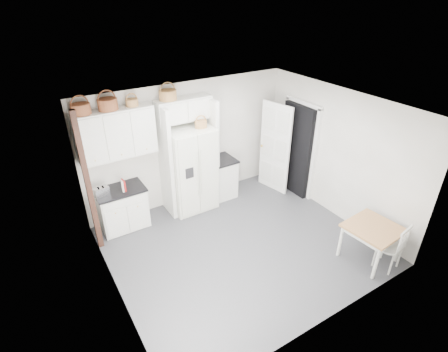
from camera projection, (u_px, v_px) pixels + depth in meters
floor at (241, 245)px, 6.47m from camera, size 4.50×4.50×0.00m
ceiling at (245, 110)px, 5.21m from camera, size 4.50×4.50×0.00m
wall_back at (189, 144)px, 7.33m from camera, size 4.50×0.00×4.50m
wall_left at (107, 228)px, 4.81m from camera, size 0.00×4.00×4.00m
wall_right at (337, 154)px, 6.87m from camera, size 0.00×4.00×4.00m
refrigerator at (190, 169)px, 7.20m from camera, size 0.93×0.75×1.79m
base_cab_left at (123, 209)px, 6.79m from camera, size 0.88×0.55×0.81m
base_cab_right at (222, 178)px, 7.82m from camera, size 0.49×0.59×0.87m
dining_table at (370, 243)px, 6.01m from camera, size 0.87×0.87×0.68m
windsor_chair at (390, 247)px, 5.79m from camera, size 0.47×0.44×0.85m
counter_left at (120, 190)px, 6.58m from camera, size 0.91×0.59×0.04m
counter_right at (222, 160)px, 7.60m from camera, size 0.53×0.63×0.04m
toaster at (101, 192)px, 6.33m from camera, size 0.28×0.20×0.18m
cookbook_red at (124, 185)px, 6.49m from camera, size 0.05×0.15×0.22m
cookbook_cream at (122, 185)px, 6.48m from camera, size 0.06×0.15×0.22m
basket_upper_a at (81, 109)px, 5.73m from camera, size 0.32×0.32×0.18m
basket_upper_b at (108, 104)px, 5.93m from camera, size 0.34×0.34×0.20m
basket_upper_c at (132, 103)px, 6.14m from camera, size 0.22×0.22×0.13m
basket_bridge_a at (168, 95)px, 6.44m from camera, size 0.33×0.33×0.19m
basket_fridge_b at (201, 124)px, 6.76m from camera, size 0.25×0.25×0.13m
upper_cabinet at (116, 134)px, 6.22m from camera, size 1.40×0.34×0.90m
bridge_cabinet at (183, 109)px, 6.73m from camera, size 1.12×0.34×0.45m
fridge_panel_left at (166, 163)px, 6.87m from camera, size 0.08×0.60×2.30m
fridge_panel_right at (211, 151)px, 7.34m from camera, size 0.08×0.60×2.30m
trim_post at (88, 185)px, 5.83m from camera, size 0.09×0.09×2.60m
doorway_void at (297, 150)px, 7.71m from camera, size 0.18×0.85×2.05m
door_slab at (275, 148)px, 7.79m from camera, size 0.21×0.79×2.05m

